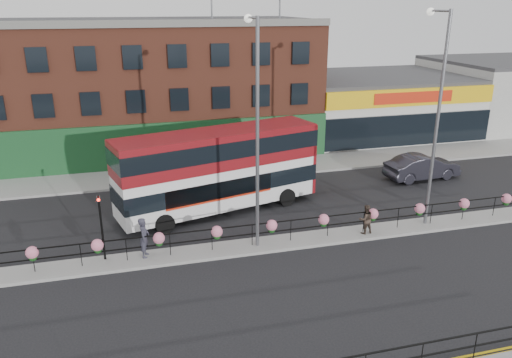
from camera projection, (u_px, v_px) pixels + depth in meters
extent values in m
plane|color=black|center=(271.00, 245.00, 24.94)|extent=(120.00, 120.00, 0.00)
cube|color=gray|center=(224.00, 171.00, 35.84)|extent=(60.00, 4.00, 0.15)
cube|color=gray|center=(272.00, 244.00, 24.91)|extent=(60.00, 1.60, 0.15)
cube|color=brown|center=(154.00, 87.00, 40.51)|extent=(25.00, 12.00, 10.00)
cube|color=#3F3F42|center=(150.00, 21.00, 38.80)|extent=(25.00, 12.00, 0.30)
cube|color=#164621|center=(164.00, 146.00, 36.08)|extent=(25.00, 0.25, 3.40)
cube|color=silver|center=(375.00, 105.00, 46.23)|extent=(15.00, 12.00, 5.00)
cube|color=#3F3F42|center=(377.00, 76.00, 45.34)|extent=(15.00, 12.00, 0.30)
cube|color=#E1AF0D|center=(413.00, 97.00, 40.09)|extent=(15.00, 0.25, 1.40)
cube|color=red|center=(414.00, 97.00, 39.98)|extent=(7.00, 0.10, 0.90)
cube|color=black|center=(409.00, 130.00, 40.99)|extent=(15.00, 0.25, 2.60)
cube|color=#AEAEA9|center=(510.00, 93.00, 49.66)|extent=(14.50, 12.00, 6.00)
cylinder|color=slate|center=(212.00, 10.00, 34.94)|extent=(0.12, 0.12, 1.40)
cylinder|color=slate|center=(280.00, 10.00, 36.16)|extent=(0.12, 0.12, 1.40)
cube|color=black|center=(272.00, 223.00, 24.52)|extent=(30.00, 0.05, 0.05)
cube|color=black|center=(272.00, 232.00, 24.69)|extent=(30.00, 0.05, 0.05)
cylinder|color=black|center=(33.00, 261.00, 22.02)|extent=(0.04, 0.04, 1.10)
cylinder|color=black|center=(81.00, 255.00, 22.51)|extent=(0.04, 0.04, 1.10)
cylinder|color=black|center=(126.00, 250.00, 23.00)|extent=(0.04, 0.04, 1.10)
cylinder|color=black|center=(170.00, 245.00, 23.49)|extent=(0.04, 0.04, 1.10)
cylinder|color=black|center=(212.00, 240.00, 23.97)|extent=(0.04, 0.04, 1.10)
cylinder|color=black|center=(252.00, 235.00, 24.46)|extent=(0.04, 0.04, 1.10)
cylinder|color=black|center=(291.00, 230.00, 24.95)|extent=(0.04, 0.04, 1.10)
cylinder|color=black|center=(328.00, 226.00, 25.44)|extent=(0.04, 0.04, 1.10)
cylinder|color=black|center=(364.00, 222.00, 25.93)|extent=(0.04, 0.04, 1.10)
cylinder|color=black|center=(398.00, 218.00, 26.41)|extent=(0.04, 0.04, 1.10)
cylinder|color=black|center=(431.00, 214.00, 26.90)|extent=(0.04, 0.04, 1.10)
cylinder|color=black|center=(463.00, 210.00, 27.39)|extent=(0.04, 0.04, 1.10)
cylinder|color=black|center=(494.00, 207.00, 27.88)|extent=(0.04, 0.04, 1.10)
sphere|color=pink|center=(32.00, 253.00, 21.89)|extent=(0.56, 0.56, 0.56)
sphere|color=#144715|center=(33.00, 257.00, 21.97)|extent=(0.36, 0.36, 0.36)
sphere|color=pink|center=(97.00, 245.00, 22.56)|extent=(0.56, 0.56, 0.56)
sphere|color=#144715|center=(98.00, 250.00, 22.64)|extent=(0.36, 0.36, 0.36)
sphere|color=pink|center=(159.00, 238.00, 23.23)|extent=(0.56, 0.56, 0.56)
sphere|color=#144715|center=(159.00, 243.00, 23.31)|extent=(0.36, 0.36, 0.36)
sphere|color=pink|center=(217.00, 232.00, 23.90)|extent=(0.56, 0.56, 0.56)
sphere|color=#144715|center=(217.00, 236.00, 23.98)|extent=(0.36, 0.36, 0.36)
sphere|color=pink|center=(272.00, 225.00, 24.57)|extent=(0.56, 0.56, 0.56)
sphere|color=#144715|center=(272.00, 230.00, 24.65)|extent=(0.36, 0.36, 0.36)
sphere|color=pink|center=(324.00, 219.00, 25.24)|extent=(0.56, 0.56, 0.56)
sphere|color=#144715|center=(323.00, 224.00, 25.32)|extent=(0.36, 0.36, 0.36)
sphere|color=pink|center=(373.00, 214.00, 25.91)|extent=(0.56, 0.56, 0.56)
sphere|color=#144715|center=(373.00, 218.00, 25.99)|extent=(0.36, 0.36, 0.36)
sphere|color=pink|center=(420.00, 208.00, 26.59)|extent=(0.56, 0.56, 0.56)
sphere|color=#144715|center=(419.00, 212.00, 26.66)|extent=(0.36, 0.36, 0.36)
sphere|color=pink|center=(464.00, 203.00, 27.26)|extent=(0.56, 0.56, 0.56)
sphere|color=#144715|center=(464.00, 207.00, 27.33)|extent=(0.36, 0.36, 0.36)
sphere|color=pink|center=(507.00, 199.00, 27.93)|extent=(0.56, 0.56, 0.56)
sphere|color=#144715|center=(506.00, 202.00, 28.00)|extent=(0.36, 0.36, 0.36)
cylinder|color=black|center=(422.00, 358.00, 16.00)|extent=(0.04, 0.04, 1.10)
cylinder|color=black|center=(475.00, 347.00, 16.48)|extent=(0.04, 0.04, 1.10)
cube|color=white|center=(218.00, 169.00, 28.30)|extent=(11.95, 5.55, 4.24)
cube|color=maroon|center=(218.00, 148.00, 27.90)|extent=(12.02, 5.63, 1.91)
cube|color=black|center=(219.00, 181.00, 28.55)|extent=(12.05, 5.65, 0.95)
cube|color=black|center=(218.00, 146.00, 27.84)|extent=(12.07, 5.68, 0.95)
cube|color=maroon|center=(217.00, 132.00, 27.58)|extent=(11.95, 5.55, 0.13)
cube|color=maroon|center=(302.00, 155.00, 31.02)|extent=(0.89, 2.67, 4.24)
cube|color=red|center=(221.00, 191.00, 27.22)|extent=(6.16, 1.67, 1.06)
cylinder|color=black|center=(165.00, 224.00, 26.10)|extent=(1.11, 0.58, 1.06)
cylinder|color=black|center=(148.00, 207.00, 28.26)|extent=(1.11, 0.58, 1.06)
cylinder|color=black|center=(287.00, 197.00, 29.68)|extent=(1.11, 0.58, 1.06)
cylinder|color=black|center=(264.00, 184.00, 31.85)|extent=(1.11, 0.58, 1.06)
imported|color=#282730|center=(422.00, 167.00, 34.13)|extent=(2.60, 5.47, 1.71)
imported|color=#31303F|center=(144.00, 237.00, 23.24)|extent=(0.93, 0.79, 1.95)
imported|color=#3B2E26|center=(366.00, 219.00, 25.69)|extent=(0.84, 0.70, 1.56)
cylinder|color=slate|center=(257.00, 139.00, 22.84)|extent=(0.17, 0.17, 10.80)
cylinder|color=slate|center=(253.00, 18.00, 21.82)|extent=(0.11, 1.62, 0.11)
sphere|color=silver|center=(248.00, 18.00, 22.57)|extent=(0.39, 0.39, 0.39)
cylinder|color=slate|center=(437.00, 124.00, 25.28)|extent=(0.18, 0.18, 11.05)
cylinder|color=slate|center=(441.00, 11.00, 24.23)|extent=(0.11, 1.66, 0.11)
sphere|color=silver|center=(431.00, 12.00, 25.00)|extent=(0.40, 0.40, 0.40)
cylinder|color=black|center=(102.00, 228.00, 22.77)|extent=(0.10, 0.10, 3.20)
imported|color=black|center=(98.00, 195.00, 22.24)|extent=(0.15, 0.18, 0.90)
sphere|color=#FF190C|center=(98.00, 200.00, 22.19)|extent=(0.14, 0.14, 0.14)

